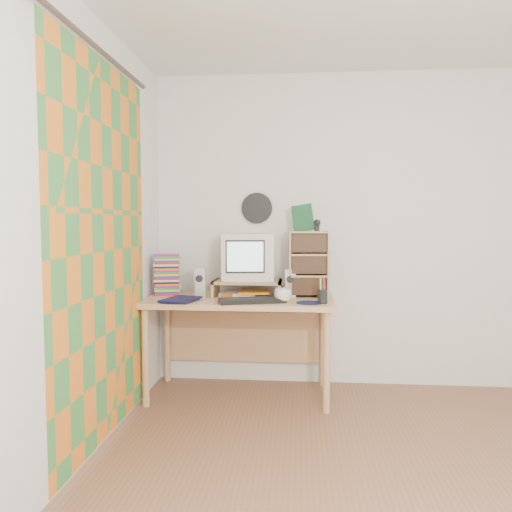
% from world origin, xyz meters
% --- Properties ---
extents(floor, '(3.50, 3.50, 0.00)m').
position_xyz_m(floor, '(0.00, 0.00, 0.00)').
color(floor, brown).
rests_on(floor, ground).
extents(back_wall, '(3.50, 0.00, 3.50)m').
position_xyz_m(back_wall, '(0.00, 1.75, 1.25)').
color(back_wall, white).
rests_on(back_wall, floor).
extents(left_wall, '(0.00, 3.50, 3.50)m').
position_xyz_m(left_wall, '(-1.75, 0.00, 1.25)').
color(left_wall, white).
rests_on(left_wall, floor).
extents(curtain, '(0.00, 2.20, 2.20)m').
position_xyz_m(curtain, '(-1.71, 0.48, 1.15)').
color(curtain, orange).
rests_on(curtain, left_wall).
extents(wall_disc, '(0.25, 0.02, 0.25)m').
position_xyz_m(wall_disc, '(-0.93, 1.73, 1.43)').
color(wall_disc, black).
rests_on(wall_disc, back_wall).
extents(desk, '(1.40, 0.70, 0.75)m').
position_xyz_m(desk, '(-1.03, 1.44, 0.62)').
color(desk, tan).
rests_on(desk, floor).
extents(monitor_riser, '(0.52, 0.30, 0.12)m').
position_xyz_m(monitor_riser, '(-0.98, 1.48, 0.84)').
color(monitor_riser, tan).
rests_on(monitor_riser, desk).
extents(crt_monitor, '(0.42, 0.42, 0.36)m').
position_xyz_m(crt_monitor, '(-0.99, 1.53, 1.05)').
color(crt_monitor, beige).
rests_on(crt_monitor, monitor_riser).
extents(speaker_left, '(0.09, 0.09, 0.22)m').
position_xyz_m(speaker_left, '(-1.33, 1.41, 0.86)').
color(speaker_left, '#B1B2B6').
rests_on(speaker_left, desk).
extents(speaker_right, '(0.08, 0.08, 0.21)m').
position_xyz_m(speaker_right, '(-0.65, 1.45, 0.86)').
color(speaker_right, '#B1B2B6').
rests_on(speaker_right, desk).
extents(keyboard, '(0.49, 0.28, 0.03)m').
position_xyz_m(keyboard, '(-0.91, 1.16, 0.77)').
color(keyboard, black).
rests_on(keyboard, desk).
extents(dvd_stack, '(0.22, 0.18, 0.27)m').
position_xyz_m(dvd_stack, '(-1.62, 1.49, 0.89)').
color(dvd_stack, brown).
rests_on(dvd_stack, desk).
extents(cd_rack, '(0.31, 0.18, 0.50)m').
position_xyz_m(cd_rack, '(-0.51, 1.48, 1.00)').
color(cd_rack, tan).
rests_on(cd_rack, desk).
extents(mug, '(0.15, 0.15, 0.10)m').
position_xyz_m(mug, '(-0.70, 1.19, 0.80)').
color(mug, silver).
rests_on(mug, desk).
extents(diary, '(0.30, 0.25, 0.05)m').
position_xyz_m(diary, '(-1.53, 1.19, 0.78)').
color(diary, '#0F0E36').
rests_on(diary, desk).
extents(mousepad, '(0.20, 0.20, 0.00)m').
position_xyz_m(mousepad, '(-0.51, 1.17, 0.75)').
color(mousepad, '#101238').
rests_on(mousepad, desk).
extents(pen_cup, '(0.09, 0.09, 0.14)m').
position_xyz_m(pen_cup, '(-0.42, 1.17, 0.82)').
color(pen_cup, black).
rests_on(pen_cup, desk).
extents(papers, '(0.29, 0.23, 0.04)m').
position_xyz_m(papers, '(-1.01, 1.46, 0.77)').
color(papers, beige).
rests_on(papers, desk).
extents(red_box, '(0.09, 0.06, 0.04)m').
position_xyz_m(red_box, '(-1.11, 1.26, 0.77)').
color(red_box, '#AE4012').
rests_on(red_box, desk).
extents(game_box, '(0.16, 0.06, 0.20)m').
position_xyz_m(game_box, '(-0.56, 1.50, 1.35)').
color(game_box, '#164E2B').
rests_on(game_box, cd_rack).
extents(webcam, '(0.06, 0.06, 0.09)m').
position_xyz_m(webcam, '(-0.45, 1.45, 1.29)').
color(webcam, black).
rests_on(webcam, cd_rack).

